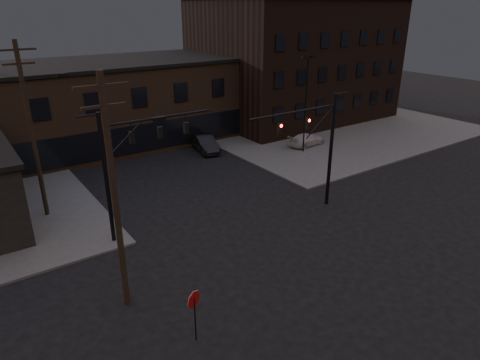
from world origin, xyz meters
name	(u,v)px	position (x,y,z in m)	size (l,w,h in m)	color
ground	(302,260)	(0.00, 0.00, 0.00)	(140.00, 140.00, 0.00)	black
sidewalk_ne	(312,122)	(22.00, 22.00, 0.07)	(30.00, 30.00, 0.15)	#474744
building_row	(118,103)	(0.00, 28.00, 4.00)	(40.00, 12.00, 8.00)	#483526
building_right	(293,60)	(22.00, 26.00, 7.00)	(22.00, 16.00, 14.00)	black
traffic_signal_near	(320,141)	(5.36, 4.50, 4.93)	(7.12, 0.24, 8.00)	black
traffic_signal_far	(126,160)	(-6.72, 8.00, 5.01)	(7.12, 0.24, 8.00)	black
stop_sign	(194,305)	(-8.00, -1.99, 1.84)	(0.72, 0.33, 2.48)	black
utility_pole_near	(116,192)	(-9.43, 2.00, 5.87)	(3.70, 0.28, 11.00)	black
utility_pole_mid	(32,129)	(-10.44, 14.00, 6.13)	(3.70, 0.28, 11.50)	black
lot_light_a	(306,96)	(13.00, 14.00, 5.51)	(1.50, 0.28, 9.14)	black
lot_light_b	(315,83)	(19.00, 19.00, 5.51)	(1.50, 0.28, 9.14)	black
parked_car_lot_a	(270,128)	(13.86, 20.29, 0.92)	(1.81, 4.51, 1.54)	black
parked_car_lot_b	(307,139)	(14.64, 15.24, 0.76)	(1.70, 4.19, 1.22)	silver
car_crossing	(205,143)	(5.50, 19.97, 0.78)	(1.65, 4.72, 1.56)	black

